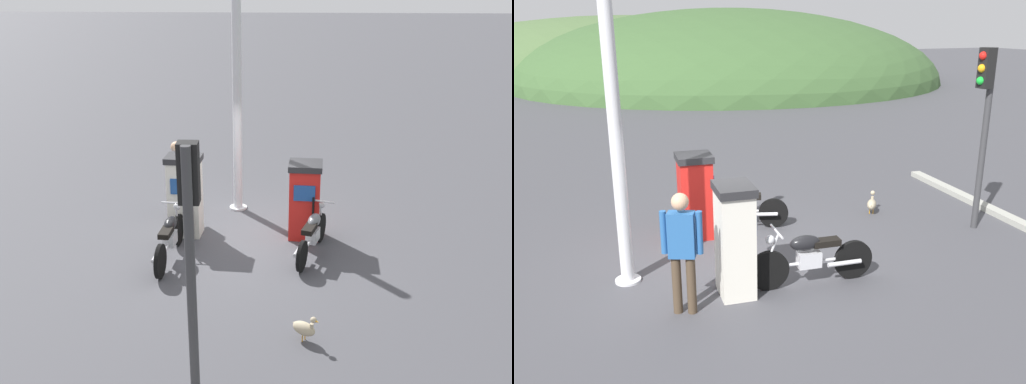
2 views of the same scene
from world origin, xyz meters
TOP-DOWN VIEW (x-y plane):
  - ground_plane at (0.00, 0.00)m, footprint 120.00×120.00m
  - fuel_pump_near at (-0.23, -1.22)m, footprint 0.62×0.75m
  - fuel_pump_far at (-0.23, 1.22)m, footprint 0.72×0.71m
  - motorcycle_near_pump at (0.93, -1.35)m, footprint 2.01×0.56m
  - motorcycle_far_pump at (0.61, 1.35)m, footprint 1.88×0.82m
  - attendant_person at (-1.06, -1.50)m, footprint 0.56×0.32m
  - wandering_duck at (3.51, 1.12)m, footprint 0.37×0.43m
  - roadside_traffic_light at (4.90, -0.30)m, footprint 0.38×0.24m
  - canopy_support_pole at (-1.69, -0.24)m, footprint 0.40×0.40m

SIDE VIEW (x-z plane):
  - ground_plane at x=0.00m, z-range 0.00..0.00m
  - wandering_duck at x=3.51m, z-range -0.01..0.46m
  - motorcycle_far_pump at x=0.61m, z-range -0.02..0.92m
  - motorcycle_near_pump at x=0.93m, z-range -0.02..0.93m
  - fuel_pump_far at x=-0.23m, z-range 0.01..1.60m
  - fuel_pump_near at x=-0.23m, z-range 0.01..1.71m
  - attendant_person at x=-1.06m, z-range 0.14..1.89m
  - canopy_support_pole at x=-1.69m, z-range -0.08..4.68m
  - roadside_traffic_light at x=4.90m, z-range 0.65..4.09m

